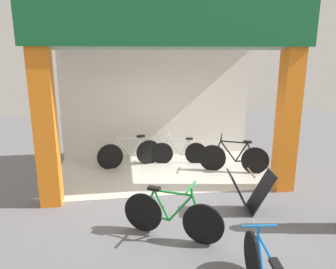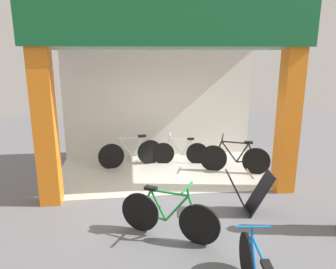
{
  "view_description": "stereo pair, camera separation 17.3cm",
  "coord_description": "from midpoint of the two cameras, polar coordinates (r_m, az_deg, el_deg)",
  "views": [
    {
      "loc": [
        -1.03,
        -6.15,
        2.93
      ],
      "look_at": [
        0.0,
        0.69,
        1.15
      ],
      "focal_mm": 34.57,
      "sensor_mm": 36.0,
      "label": 1
    },
    {
      "loc": [
        -0.85,
        -6.17,
        2.93
      ],
      "look_at": [
        0.0,
        0.69,
        1.15
      ],
      "focal_mm": 34.57,
      "sensor_mm": 36.0,
      "label": 2
    }
  ],
  "objects": [
    {
      "name": "bicycle_inside_0",
      "position": [
        8.46,
        -5.94,
        -3.24
      ],
      "size": [
        1.66,
        0.52,
        0.93
      ],
      "color": "black",
      "rests_on": "ground"
    },
    {
      "name": "ground_plane",
      "position": [
        6.89,
        1.45,
        -10.75
      ],
      "size": [
        18.46,
        18.46,
        0.0
      ],
      "primitive_type": "plane",
      "color": "slate",
      "rests_on": "ground"
    },
    {
      "name": "sandwich_board_sign",
      "position": [
        6.26,
        14.78,
        -9.95
      ],
      "size": [
        0.87,
        0.55,
        0.8
      ],
      "color": "black",
      "rests_on": "ground"
    },
    {
      "name": "shop_facade",
      "position": [
        7.64,
        0.02,
        7.98
      ],
      "size": [
        5.43,
        3.07,
        3.91
      ],
      "color": "beige",
      "rests_on": "ground"
    },
    {
      "name": "bicycle_parked_1",
      "position": [
        5.35,
        1.0,
        -14.15
      ],
      "size": [
        1.5,
        0.89,
        0.94
      ],
      "color": "black",
      "rests_on": "ground"
    },
    {
      "name": "bicycle_inside_1",
      "position": [
        8.63,
        2.78,
        -3.14
      ],
      "size": [
        1.48,
        0.41,
        0.82
      ],
      "color": "black",
      "rests_on": "ground"
    },
    {
      "name": "bicycle_inside_2",
      "position": [
        8.17,
        12.3,
        -4.12
      ],
      "size": [
        1.63,
        0.63,
        0.94
      ],
      "color": "black",
      "rests_on": "ground"
    }
  ]
}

